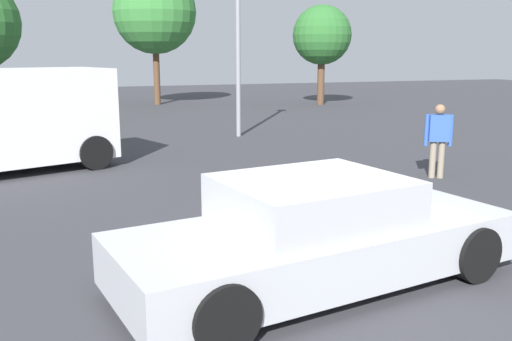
{
  "coord_description": "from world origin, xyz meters",
  "views": [
    {
      "loc": [
        -2.9,
        -5.27,
        2.53
      ],
      "look_at": [
        -0.19,
        2.01,
        0.9
      ],
      "focal_mm": 39.24,
      "sensor_mm": 36.0,
      "label": 1
    }
  ],
  "objects": [
    {
      "name": "tree_back_right",
      "position": [
        10.08,
        20.26,
        3.42
      ],
      "size": [
        2.92,
        2.92,
        4.9
      ],
      "color": "brown",
      "rests_on": "ground_plane"
    },
    {
      "name": "sedan_foreground",
      "position": [
        -0.22,
        0.01,
        0.56
      ],
      "size": [
        4.76,
        2.42,
        1.22
      ],
      "rotation": [
        0.0,
        0.0,
        0.16
      ],
      "color": "#B7BABF",
      "rests_on": "ground_plane"
    },
    {
      "name": "ground_plane",
      "position": [
        0.0,
        0.0,
        0.0
      ],
      "size": [
        80.0,
        80.0,
        0.0
      ],
      "primitive_type": "plane",
      "color": "#38383D"
    },
    {
      "name": "pedestrian",
      "position": [
        4.56,
        4.06,
        0.9
      ],
      "size": [
        0.52,
        0.39,
        1.52
      ],
      "rotation": [
        0.0,
        0.0,
        1.11
      ],
      "color": "gray",
      "rests_on": "ground_plane"
    },
    {
      "name": "tree_back_center",
      "position": [
        2.34,
        23.19,
        4.53
      ],
      "size": [
        4.09,
        4.09,
        6.59
      ],
      "color": "brown",
      "rests_on": "ground_plane"
    }
  ]
}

